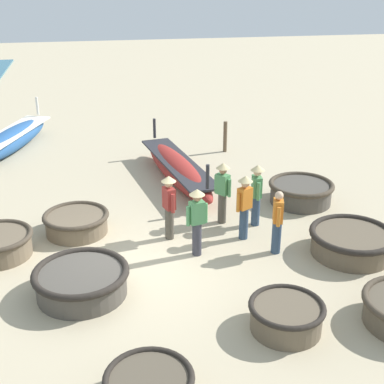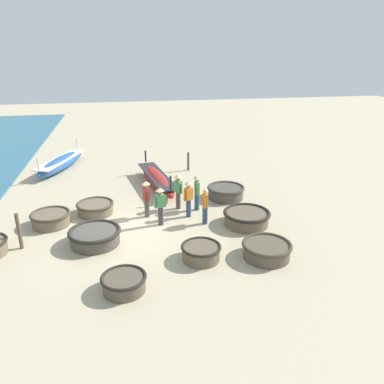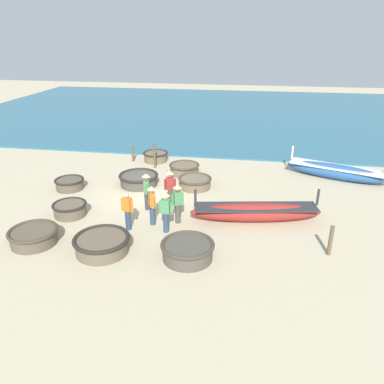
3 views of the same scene
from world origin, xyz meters
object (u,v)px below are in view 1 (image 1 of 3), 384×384
fisherman_crouching (257,191)px  fisherman_standing_right (277,221)px  fisherman_hauling (245,203)px  fisherman_standing_left (223,189)px  coracle_upturned (352,241)px  mooring_post_shoreline (225,137)px  coracle_tilted (301,191)px  long_boat_blue_hull (11,140)px  fisherman_with_hat (197,218)px  coracle_weathered (81,281)px  long_boat_white_hull (178,169)px  coracle_nearest (76,222)px  fisherman_by_coracle (169,203)px  coracle_front_right (286,316)px

fisherman_crouching → fisherman_standing_right: size_ratio=1.06×
fisherman_hauling → fisherman_standing_left: 1.02m
coracle_upturned → mooring_post_shoreline: (-1.10, 7.88, 0.23)m
coracle_tilted → long_boat_blue_hull: bearing=143.6°
fisherman_with_hat → mooring_post_shoreline: size_ratio=1.48×
coracle_tilted → coracle_upturned: 3.05m
fisherman_with_hat → coracle_weathered: bearing=-155.9°
fisherman_standing_left → coracle_tilted: bearing=18.5°
coracle_upturned → long_boat_white_hull: 6.24m
coracle_nearest → fisherman_standing_right: (4.64, -1.92, 0.54)m
fisherman_standing_left → fisherman_standing_right: bearing=-64.3°
fisherman_by_coracle → coracle_tilted: bearing=20.2°
coracle_weathered → fisherman_standing_left: fisherman_standing_left is taller
coracle_upturned → mooring_post_shoreline: size_ratio=1.78×
coracle_upturned → long_boat_white_hull: long_boat_white_hull is taller
coracle_nearest → fisherman_standing_right: size_ratio=1.06×
coracle_front_right → fisherman_standing_left: bearing=91.3°
coracle_upturned → fisherman_crouching: size_ratio=1.20×
long_boat_blue_hull → long_boat_white_hull: size_ratio=0.95×
coracle_weathered → fisherman_crouching: size_ratio=1.19×
fisherman_crouching → fisherman_by_coracle: 2.34m
fisherman_with_hat → mooring_post_shoreline: fisherman_with_hat is taller
coracle_upturned → mooring_post_shoreline: 7.96m
coracle_weathered → coracle_front_right: bearing=-26.8°
long_boat_white_hull → fisherman_standing_left: size_ratio=3.26×
coracle_front_right → fisherman_by_coracle: 4.35m
fisherman_standing_right → fisherman_with_hat: fisherman_with_hat is taller
coracle_weathered → fisherman_standing_right: fisherman_standing_right is taller
fisherman_by_coracle → coracle_weathered: bearing=-135.5°
long_boat_blue_hull → fisherman_standing_left: fisherman_standing_left is taller
coracle_upturned → fisherman_by_coracle: (-4.08, 1.57, 0.63)m
coracle_tilted → fisherman_crouching: 2.14m
coracle_tilted → long_boat_blue_hull: long_boat_blue_hull is taller
fisherman_crouching → fisherman_with_hat: (-1.81, -1.25, 0.00)m
fisherman_crouching → fisherman_standing_left: 0.88m
coracle_weathered → long_boat_blue_hull: 10.31m
coracle_tilted → fisherman_with_hat: bearing=-145.6°
long_boat_blue_hull → fisherman_with_hat: fisherman_with_hat is taller
coracle_weathered → fisherman_standing_right: bearing=11.7°
coracle_upturned → fisherman_crouching: (-1.77, 1.91, 0.63)m
coracle_front_right → coracle_tilted: (2.42, 5.47, 0.03)m
fisherman_crouching → coracle_tilted: bearing=34.0°
coracle_weathered → mooring_post_shoreline: size_ratio=1.77×
coracle_nearest → coracle_upturned: bearing=-20.1°
long_boat_white_hull → fisherman_by_coracle: fisherman_by_coracle is taller
coracle_tilted → fisherman_standing_right: (-1.65, -2.65, 0.50)m
coracle_weathered → fisherman_with_hat: bearing=24.1°
coracle_tilted → fisherman_by_coracle: bearing=-159.8°
long_boat_blue_hull → fisherman_crouching: fisherman_crouching is taller
fisherman_by_coracle → mooring_post_shoreline: 6.99m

